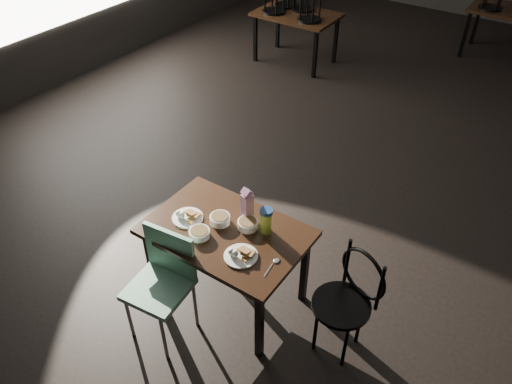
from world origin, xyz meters
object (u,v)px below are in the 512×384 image
Objects in this scene: main_table at (226,238)px; bentwood_chair at (349,296)px; water_bottle at (266,221)px; school_chair at (163,277)px; juice_carton at (247,205)px.

bentwood_chair is at bearing 8.01° from main_table.
main_table is 1.35× the size of bentwood_chair.
main_table is at bearing -148.29° from water_bottle.
school_chair is at bearing -114.18° from main_table.
juice_carton is at bearing 169.77° from water_bottle.
school_chair is (-0.28, -0.68, -0.34)m from juice_carton.
water_bottle is 0.86m from school_chair.
school_chair reaches higher than main_table.
juice_carton is at bearing -163.69° from bentwood_chair.
juice_carton is 1.38× the size of water_bottle.
water_bottle is 0.24× the size of bentwood_chair.
bentwood_chair is 1.35m from school_chair.
water_bottle is (0.20, -0.04, -0.03)m from juice_carton.
bentwood_chair is (0.72, -0.02, -0.33)m from water_bottle.
juice_carton is 0.32× the size of school_chair.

